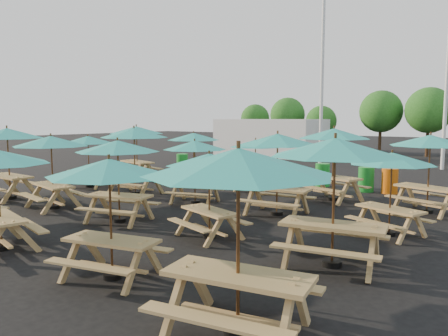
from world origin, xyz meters
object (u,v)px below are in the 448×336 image
Objects in this scene: waste_bin_2 at (322,175)px; waste_bin_4 at (390,181)px; picnic_unit_1 at (7,137)px; waste_bin_3 at (366,179)px; picnic_unit_2 at (88,142)px; picnic_unit_10 at (195,148)px; picnic_unit_11 at (256,146)px; picnic_unit_17 at (335,153)px; picnic_unit_9 at (118,150)px; waste_bin_1 at (212,166)px; picnic_unit_3 at (136,133)px; picnic_unit_16 at (238,171)px; waste_bin_0 at (182,163)px; picnic_unit_5 at (51,145)px; picnic_unit_12 at (109,173)px; picnic_unit_15 at (334,137)px; picnic_unit_6 at (134,136)px; picnic_unit_13 at (209,164)px; picnic_unit_7 at (194,139)px; picnic_unit_19 at (430,144)px; picnic_unit_14 at (278,143)px; picnic_unit_18 at (392,162)px.

waste_bin_4 is (2.83, -0.15, 0.00)m from waste_bin_2.
waste_bin_3 is at bearing 44.92° from picnic_unit_1.
picnic_unit_2 reaches higher than picnic_unit_10.
picnic_unit_11 is 8.75m from picnic_unit_17.
picnic_unit_9 is 10.29m from waste_bin_1.
picnic_unit_3 is 1.05× the size of picnic_unit_9.
picnic_unit_2 is 13.83m from picnic_unit_16.
waste_bin_4 is at bearing -1.41° from waste_bin_0.
picnic_unit_5 reaches higher than picnic_unit_12.
picnic_unit_11 is 2.26× the size of waste_bin_0.
picnic_unit_6 is at bearing -136.10° from picnic_unit_15.
waste_bin_4 is at bearing 81.94° from picnic_unit_15.
picnic_unit_13 is (3.03, 0.24, -0.20)m from picnic_unit_9.
picnic_unit_7 is at bearing -160.00° from waste_bin_4.
picnic_unit_19 is 3.10× the size of waste_bin_0.
picnic_unit_13 is at bearing 80.92° from picnic_unit_12.
picnic_unit_15 reaches higher than picnic_unit_16.
picnic_unit_6 is at bearing -138.96° from picnic_unit_11.
picnic_unit_14 is at bearing -17.74° from picnic_unit_2.
waste_bin_1 is (2.15, 3.07, -1.72)m from picnic_unit_3.
picnic_unit_13 is at bearing -102.61° from picnic_unit_19.
waste_bin_4 is at bearing 96.70° from picnic_unit_13.
waste_bin_3 is at bearing 102.12° from picnic_unit_13.
picnic_unit_3 is at bearing -161.90° from picnic_unit_19.
picnic_unit_15 is 4.66m from picnic_unit_18.
waste_bin_1 is at bearing -177.83° from picnic_unit_19.
picnic_unit_15 is at bearing -15.55° from picnic_unit_7.
picnic_unit_11 is at bearing 65.58° from picnic_unit_10.
picnic_unit_3 is 12.83m from picnic_unit_19.
picnic_unit_17 is at bearing -75.43° from picnic_unit_18.
waste_bin_0 is 1.00× the size of waste_bin_3.
picnic_unit_6 is 4.46m from picnic_unit_9.
picnic_unit_7 is 6.36m from picnic_unit_15.
picnic_unit_17 is 3.08× the size of waste_bin_2.
picnic_unit_6 is 8.87m from picnic_unit_12.
picnic_unit_3 is 1.15× the size of picnic_unit_18.
picnic_unit_1 reaches higher than waste_bin_2.
picnic_unit_14 is 9.41m from waste_bin_1.
picnic_unit_5 is at bearing -128.95° from picnic_unit_19.
picnic_unit_14 reaches higher than waste_bin_1.
picnic_unit_16 is 16.37m from waste_bin_1.
picnic_unit_18 reaches higher than waste_bin_1.
picnic_unit_15 is at bearing 1.11° from picnic_unit_2.
waste_bin_4 is (7.55, 2.75, -1.50)m from picnic_unit_7.
picnic_unit_12 reaches higher than waste_bin_4.
picnic_unit_1 reaches higher than picnic_unit_11.
waste_bin_0 is at bearing 179.84° from picnic_unit_15.
picnic_unit_6 reaches higher than picnic_unit_11.
picnic_unit_19 is (6.59, 6.47, 0.09)m from picnic_unit_9.
waste_bin_1 is 1.00× the size of waste_bin_2.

